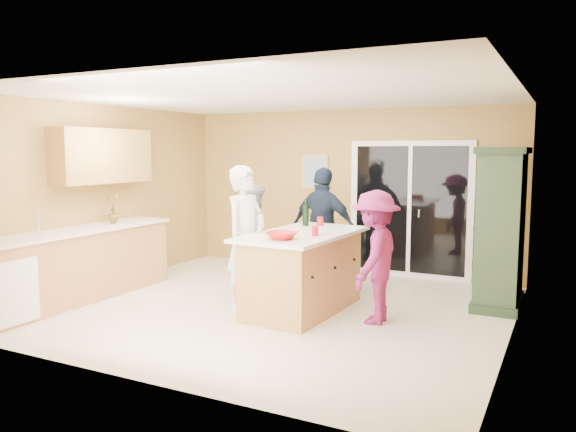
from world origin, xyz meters
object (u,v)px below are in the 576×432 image
at_px(woman_white, 246,238).
at_px(woman_grey, 254,240).
at_px(kitchen_island, 303,274).
at_px(green_hutch, 501,230).
at_px(woman_navy, 323,228).
at_px(woman_magenta, 375,257).

height_order(woman_white, woman_grey, woman_white).
relative_size(kitchen_island, green_hutch, 0.95).
bearing_deg(woman_grey, woman_navy, -65.97).
bearing_deg(woman_magenta, woman_grey, -103.38).
distance_m(kitchen_island, woman_white, 0.82).
relative_size(woman_white, woman_navy, 1.03).
relative_size(woman_grey, woman_magenta, 1.00).
xyz_separation_m(kitchen_island, woman_navy, (-0.24, 1.20, 0.40)).
height_order(green_hutch, woman_magenta, green_hutch).
xyz_separation_m(kitchen_island, woman_white, (-0.65, -0.25, 0.43)).
height_order(green_hutch, woman_white, green_hutch).
relative_size(kitchen_island, woman_grey, 1.25).
distance_m(green_hutch, woman_navy, 2.36).
relative_size(kitchen_island, woman_navy, 1.10).
relative_size(kitchen_island, woman_white, 1.07).
height_order(woman_grey, woman_magenta, woman_grey).
distance_m(woman_white, woman_grey, 0.66).
height_order(kitchen_island, woman_navy, woman_navy).
bearing_deg(woman_magenta, kitchen_island, -93.82).
height_order(kitchen_island, woman_magenta, woman_magenta).
xyz_separation_m(woman_white, woman_grey, (-0.23, 0.60, -0.13)).
bearing_deg(woman_white, woman_magenta, -75.68).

